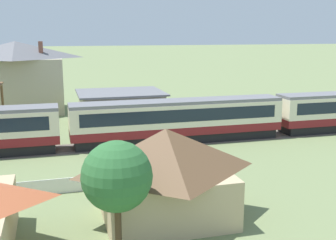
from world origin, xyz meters
name	(u,v)px	position (x,y,z in m)	size (l,w,h in m)	color
passenger_train	(181,119)	(-26.43, -0.98, 2.31)	(108.83, 3.08, 4.17)	maroon
railway_track	(227,138)	(-21.52, -0.98, 0.01)	(177.70, 3.60, 0.04)	#665B51
station_building	(121,106)	(-30.57, 10.45, 1.83)	(10.27, 9.55, 3.61)	#BCB293
station_house_grey_roof	(17,76)	(-42.93, 19.91, 4.88)	(12.63, 9.15, 9.49)	#BCB293
cottage_brown_roof	(166,173)	(-32.49, -17.59, 2.79)	(7.68, 6.27, 5.37)	tan
yard_tree_0	(117,177)	(-35.82, -21.19, 4.09)	(3.36, 3.36, 5.79)	#4C3823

